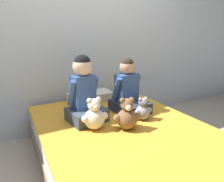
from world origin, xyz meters
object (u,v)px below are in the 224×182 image
object	(u,v)px
child_on_left	(84,93)
pillow_at_headboard	(90,97)
teddy_bear_held_by_right_child	(143,110)
teddy_bear_between_children	(127,116)
bed	(126,148)
teddy_bear_held_by_left_child	(94,116)
child_on_right	(128,91)

from	to	relation	value
child_on_left	pillow_at_headboard	bearing A→B (deg)	53.76
child_on_left	teddy_bear_held_by_right_child	bearing A→B (deg)	-36.24
child_on_left	teddy_bear_between_children	world-z (taller)	child_on_left
teddy_bear_between_children	pillow_at_headboard	world-z (taller)	teddy_bear_between_children
bed	teddy_bear_held_by_left_child	world-z (taller)	teddy_bear_held_by_left_child
teddy_bear_held_by_right_child	teddy_bear_held_by_left_child	bearing A→B (deg)	177.57
teddy_bear_held_by_right_child	teddy_bear_between_children	distance (m)	0.27
child_on_left	teddy_bear_between_children	distance (m)	0.47
teddy_bear_between_children	pillow_at_headboard	xyz separation A→B (m)	(0.01, 0.86, -0.07)
bed	pillow_at_headboard	xyz separation A→B (m)	(0.00, 0.85, 0.26)
teddy_bear_held_by_left_child	teddy_bear_between_children	xyz separation A→B (m)	(0.25, -0.14, 0.00)
teddy_bear_held_by_right_child	pillow_at_headboard	world-z (taller)	teddy_bear_held_by_right_child
teddy_bear_held_by_left_child	bed	bearing A→B (deg)	-22.82
bed	teddy_bear_held_by_right_child	bearing A→B (deg)	19.40
bed	teddy_bear_held_by_left_child	bearing A→B (deg)	153.85
child_on_right	teddy_bear_held_by_left_child	size ratio (longest dim) A/B	1.98
child_on_right	teddy_bear_held_by_left_child	xyz separation A→B (m)	(-0.50, -0.23, -0.10)
child_on_left	teddy_bear_held_by_left_child	xyz separation A→B (m)	(0.00, -0.22, -0.15)
teddy_bear_held_by_right_child	pillow_at_headboard	distance (m)	0.80
teddy_bear_held_by_right_child	bed	bearing A→B (deg)	-158.62
teddy_bear_held_by_left_child	teddy_bear_between_children	distance (m)	0.29
child_on_left	teddy_bear_held_by_right_child	world-z (taller)	child_on_left
child_on_right	teddy_bear_between_children	distance (m)	0.45
teddy_bear_held_by_left_child	pillow_at_headboard	distance (m)	0.77
child_on_right	teddy_bear_held_by_right_child	distance (m)	0.29
teddy_bear_held_by_right_child	teddy_bear_between_children	bearing A→B (deg)	-156.20
bed	teddy_bear_held_by_right_child	size ratio (longest dim) A/B	8.80
child_on_left	child_on_right	world-z (taller)	child_on_left
teddy_bear_held_by_left_child	teddy_bear_held_by_right_child	bearing A→B (deg)	-1.09
pillow_at_headboard	teddy_bear_between_children	bearing A→B (deg)	-90.34
bed	child_on_right	bearing A→B (deg)	55.49
child_on_right	pillow_at_headboard	size ratio (longest dim) A/B	1.08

